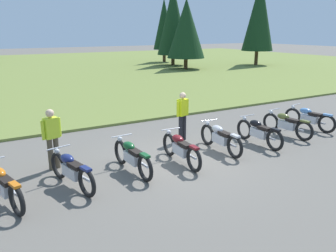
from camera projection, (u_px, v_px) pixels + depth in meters
The scene contains 13 objects.
ground_plane at pixel (178, 160), 9.94m from camera, with size 140.00×140.00×0.00m, color #605B54.
grass_moorland at pixel (30, 70), 31.95m from camera, with size 80.00×44.00×0.10m, color olive.
forest_treeline at pixel (17, 20), 34.04m from camera, with size 45.08×28.84×9.04m.
motorcycle_orange at pixel (3, 185), 7.36m from camera, with size 0.78×2.05×0.88m.
motorcycle_navy at pixel (71, 170), 8.17m from camera, with size 0.74×2.07×0.88m.
motorcycle_british_green at pixel (132, 156), 9.04m from camera, with size 0.62×2.10×0.88m.
motorcycle_maroon at pixel (181, 148), 9.64m from camera, with size 0.62×2.10×0.88m.
motorcycle_silver at pixel (220, 138), 10.62m from camera, with size 0.62×2.10×0.88m.
motorcycle_black at pixel (259, 132), 11.23m from camera, with size 0.62×2.10×0.88m.
motorcycle_olive at pixel (287, 124), 12.16m from camera, with size 0.62×2.10×0.88m.
motorcycle_sky_blue at pixel (309, 118), 13.01m from camera, with size 0.66×2.09×0.88m.
rider_in_hivis_vest at pixel (52, 135), 9.12m from camera, with size 0.54×0.30×1.67m.
rider_near_row_end at pixel (183, 113), 11.54m from camera, with size 0.53×0.31×1.67m.
Camera 1 is at (-4.91, -7.90, 3.67)m, focal length 36.46 mm.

